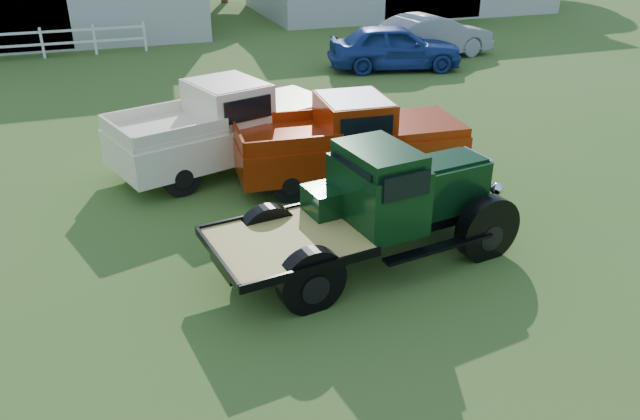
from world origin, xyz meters
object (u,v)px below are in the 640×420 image
object	(u,v)px
red_pickup	(349,139)
misc_car_blue	(395,47)
misc_car_grey	(431,36)
vintage_flatbed	(372,207)
white_pickup	(225,126)

from	to	relation	value
red_pickup	misc_car_blue	world-z (taller)	red_pickup
misc_car_grey	red_pickup	bearing A→B (deg)	136.63
vintage_flatbed	misc_car_grey	xyz separation A→B (m)	(8.72, 13.97, -0.21)
red_pickup	misc_car_blue	size ratio (longest dim) A/B	1.06
vintage_flatbed	misc_car_blue	xyz separation A→B (m)	(6.42, 12.57, -0.20)
white_pickup	misc_car_grey	bearing A→B (deg)	23.35
red_pickup	misc_car_grey	distance (m)	13.03
red_pickup	white_pickup	world-z (taller)	white_pickup
white_pickup	misc_car_grey	xyz separation A→B (m)	(10.18, 8.83, -0.16)
white_pickup	red_pickup	bearing A→B (deg)	-51.76
red_pickup	misc_car_grey	bearing A→B (deg)	57.56
vintage_flatbed	misc_car_blue	distance (m)	14.11
vintage_flatbed	misc_car_blue	size ratio (longest dim) A/B	1.07
vintage_flatbed	white_pickup	distance (m)	5.34
misc_car_grey	misc_car_blue	bearing A→B (deg)	114.55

